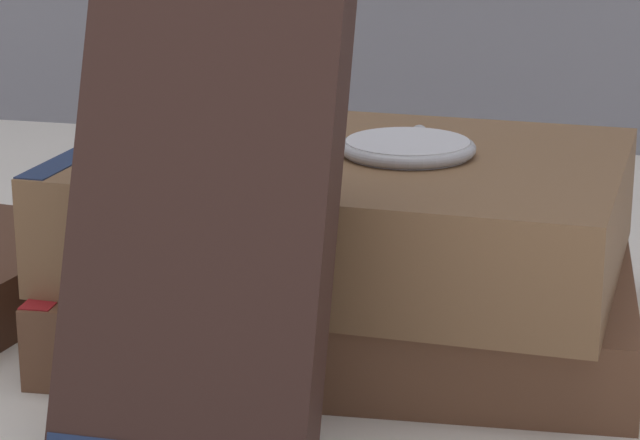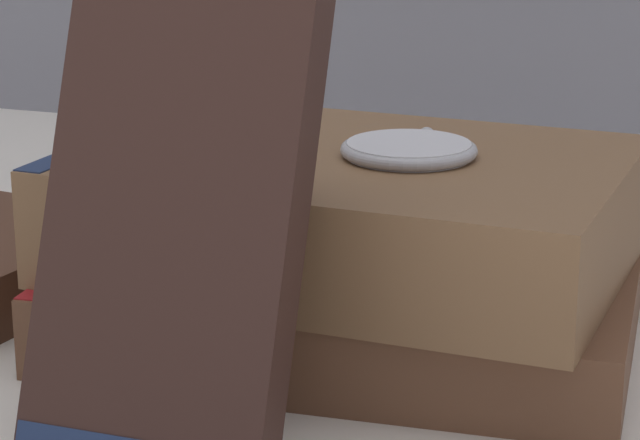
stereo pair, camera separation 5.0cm
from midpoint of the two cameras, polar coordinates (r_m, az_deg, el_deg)
The scene contains 6 objects.
ground_plane at distance 0.53m, azimuth -7.55°, elevation -6.46°, with size 3.00×3.00×0.00m, color silver.
book_flat_bottom at distance 0.56m, azimuth -1.76°, elevation -3.28°, with size 0.24×0.18×0.03m.
book_flat_top at distance 0.54m, azimuth -2.01°, elevation 0.51°, with size 0.22×0.16×0.05m.
book_leaning_front at distance 0.44m, azimuth -8.43°, elevation -0.80°, with size 0.09×0.08×0.16m.
pocket_watch at distance 0.53m, azimuth 1.04°, elevation 3.08°, with size 0.05×0.06×0.01m.
reading_glasses at distance 0.73m, azimuth -3.52°, elevation 0.33°, with size 0.11×0.07×0.00m.
Camera 1 is at (0.16, -0.46, 0.21)m, focal length 75.00 mm.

